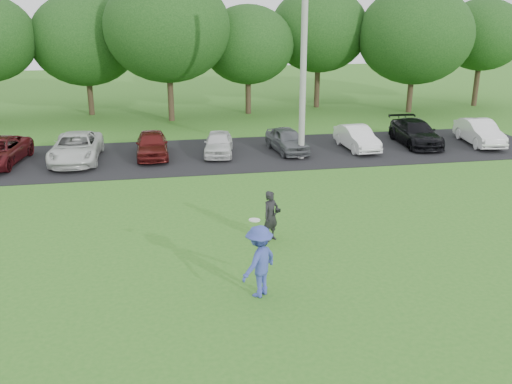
# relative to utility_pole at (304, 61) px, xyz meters

# --- Properties ---
(ground) EXTENTS (100.00, 100.00, 0.00)m
(ground) POSITION_rel_utility_pole_xyz_m (-3.61, -11.66, -4.51)
(ground) COLOR #327320
(ground) RESTS_ON ground
(parking_lot) EXTENTS (32.00, 6.50, 0.03)m
(parking_lot) POSITION_rel_utility_pole_xyz_m (-3.61, 1.34, -4.49)
(parking_lot) COLOR black
(parking_lot) RESTS_ON ground
(utility_pole) EXTENTS (0.28, 0.28, 9.01)m
(utility_pole) POSITION_rel_utility_pole_xyz_m (0.00, 0.00, 0.00)
(utility_pole) COLOR #9F9F9A
(utility_pole) RESTS_ON ground
(frisbee_player) EXTENTS (1.35, 1.33, 2.17)m
(frisbee_player) POSITION_rel_utility_pole_xyz_m (-4.29, -12.37, -3.57)
(frisbee_player) COLOR #3B49A7
(frisbee_player) RESTS_ON ground
(camera_bystander) EXTENTS (0.70, 0.64, 1.59)m
(camera_bystander) POSITION_rel_utility_pole_xyz_m (-3.31, -9.04, -3.71)
(camera_bystander) COLOR black
(camera_bystander) RESTS_ON ground
(parked_cars) EXTENTS (28.52, 4.73, 1.25)m
(parked_cars) POSITION_rel_utility_pole_xyz_m (-5.22, 1.28, -3.88)
(parked_cars) COLOR black
(parked_cars) RESTS_ON parking_lot
(tree_row) EXTENTS (42.39, 9.85, 8.64)m
(tree_row) POSITION_rel_utility_pole_xyz_m (-2.10, 11.10, 0.40)
(tree_row) COLOR #38281C
(tree_row) RESTS_ON ground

